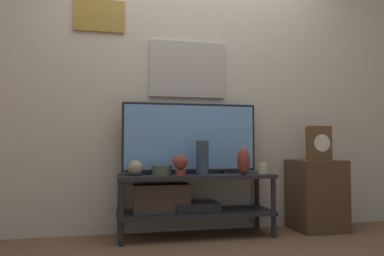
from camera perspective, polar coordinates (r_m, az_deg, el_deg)
The scene contains 12 objects.
ground_plane at distance 2.95m, azimuth 1.69°, elevation -17.24°, with size 12.00×12.00×0.00m, color brown.
wall_back at distance 3.40m, azimuth -0.49°, elevation 7.70°, with size 6.40×0.08×2.70m.
media_console at distance 3.10m, azimuth -1.27°, elevation -10.55°, with size 1.27×0.41×0.50m.
television at distance 3.17m, azimuth -0.27°, elevation -1.45°, with size 1.15×0.05×0.59m.
vase_wide_bowl at distance 3.00m, azimuth -4.60°, elevation -6.44°, with size 0.16×0.16×0.08m.
vase_round_glass at distance 3.00m, azimuth -8.65°, elevation -6.02°, with size 0.12×0.12×0.12m.
vase_urn_stoneware at distance 3.08m, azimuth 7.85°, elevation -5.01°, with size 0.10×0.11×0.22m.
vase_tall_ceramic at distance 3.02m, azimuth 1.59°, elevation -4.56°, with size 0.10×0.10×0.28m.
candle_jar at distance 3.21m, azimuth 10.73°, elevation -6.01°, with size 0.08×0.08×0.10m.
decorative_bust at distance 2.92m, azimuth -1.80°, elevation -5.48°, with size 0.11×0.11×0.17m.
side_table at distance 3.53m, azimuth 18.41°, elevation -9.64°, with size 0.41×0.40×0.61m.
mantel_clock at distance 3.48m, azimuth 18.77°, elevation -2.19°, with size 0.20×0.11×0.30m.
Camera 1 is at (-0.70, -2.77, 0.73)m, focal length 35.00 mm.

